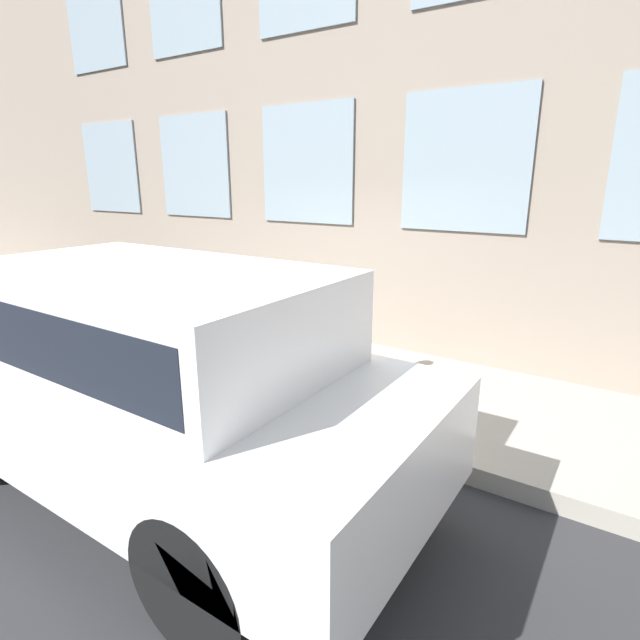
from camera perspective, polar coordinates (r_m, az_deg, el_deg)
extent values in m
plane|color=#2D2D30|center=(5.43, -5.97, -11.22)|extent=(80.00, 80.00, 0.00)
cube|color=#A8A093|center=(6.27, 0.97, -6.40)|extent=(2.38, 60.00, 0.18)
cube|color=#8C9EA8|center=(6.38, 16.18, 17.01)|extent=(0.03, 1.54, 1.62)
cube|color=#8C9EA8|center=(7.41, -1.58, 17.36)|extent=(0.03, 1.54, 1.62)
cube|color=#8C9EA8|center=(8.91, -14.17, 16.66)|extent=(0.03, 1.54, 1.62)
cube|color=#8C9EA8|center=(10.68, -22.79, 15.74)|extent=(0.03, 1.54, 1.62)
cube|color=#8C9EA8|center=(11.02, -24.37, 28.78)|extent=(0.03, 1.54, 1.62)
cylinder|color=#2D7260|center=(5.83, -3.93, -7.04)|extent=(0.36, 0.36, 0.04)
cylinder|color=#2D7260|center=(5.72, -3.99, -4.24)|extent=(0.27, 0.27, 0.65)
sphere|color=#2C5D50|center=(5.61, -4.05, -1.15)|extent=(0.28, 0.28, 0.28)
cylinder|color=black|center=(5.59, -4.07, -0.32)|extent=(0.09, 0.09, 0.11)
cylinder|color=#2D7260|center=(5.59, -2.50, -3.86)|extent=(0.09, 0.10, 0.09)
cylinder|color=#2D7260|center=(5.80, -5.45, -3.17)|extent=(0.09, 0.10, 0.09)
cylinder|color=#232328|center=(5.79, 3.64, -4.61)|extent=(0.08, 0.08, 0.53)
cylinder|color=#232328|center=(5.88, 4.17, -4.29)|extent=(0.08, 0.08, 0.53)
cube|color=red|center=(5.69, 4.00, -0.10)|extent=(0.14, 0.10, 0.39)
cylinder|color=red|center=(5.60, 3.48, -0.24)|extent=(0.06, 0.06, 0.37)
cylinder|color=red|center=(5.77, 4.50, 0.23)|extent=(0.06, 0.06, 0.37)
sphere|color=brown|center=(5.62, 4.05, 2.70)|extent=(0.18, 0.18, 0.18)
cylinder|color=black|center=(6.00, -21.41, -5.19)|extent=(0.24, 0.83, 0.83)
cylinder|color=black|center=(3.05, -13.84, -26.84)|extent=(0.24, 0.83, 0.83)
cylinder|color=black|center=(4.13, 4.04, -13.89)|extent=(0.24, 0.83, 0.83)
cube|color=white|center=(4.29, -19.49, -8.10)|extent=(1.93, 4.77, 0.74)
cube|color=white|center=(3.97, -19.38, 0.86)|extent=(1.70, 2.96, 0.68)
cube|color=#1E232D|center=(3.97, -19.38, 0.86)|extent=(1.71, 2.72, 0.43)
cylinder|color=black|center=(8.84, -32.59, -0.06)|extent=(0.24, 0.83, 0.83)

